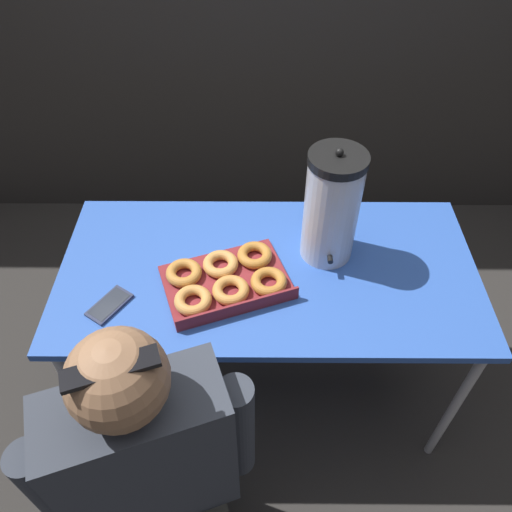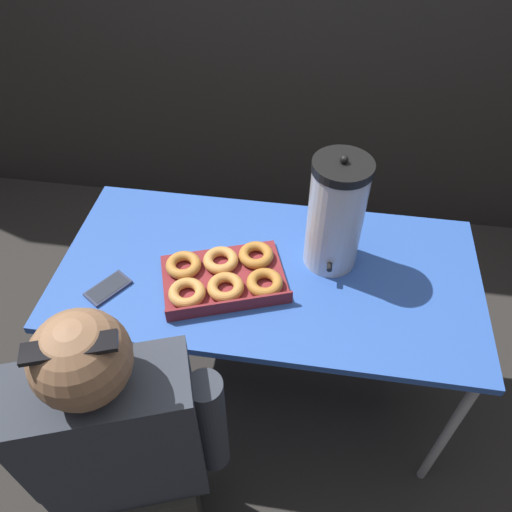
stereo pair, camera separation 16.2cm
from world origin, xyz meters
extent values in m
plane|color=#2D2B28|center=(0.00, 0.00, 0.00)|extent=(12.00, 12.00, 0.00)
cube|color=#2D56B2|center=(0.00, 0.00, 0.74)|extent=(1.39, 0.69, 0.03)
cylinder|color=#ADADB2|center=(-0.65, -0.30, 0.36)|extent=(0.03, 0.03, 0.72)
cylinder|color=#ADADB2|center=(0.65, -0.30, 0.36)|extent=(0.03, 0.03, 0.72)
cylinder|color=#ADADB2|center=(-0.65, 0.30, 0.36)|extent=(0.03, 0.03, 0.72)
cylinder|color=#ADADB2|center=(0.65, 0.30, 0.36)|extent=(0.03, 0.03, 0.72)
cube|color=maroon|center=(-0.14, -0.07, 0.76)|extent=(0.46, 0.39, 0.02)
cube|color=maroon|center=(-0.09, -0.19, 0.78)|extent=(0.37, 0.14, 0.04)
torus|color=#CE8C45|center=(-0.23, -0.16, 0.78)|extent=(0.12, 0.12, 0.03)
torus|color=#C9873F|center=(-0.12, -0.12, 0.78)|extent=(0.16, 0.16, 0.03)
torus|color=#BA7730|center=(0.00, -0.09, 0.78)|extent=(0.16, 0.16, 0.03)
torus|color=#BF7D35|center=(-0.27, -0.05, 0.78)|extent=(0.16, 0.16, 0.03)
torus|color=#D39049|center=(-0.16, -0.01, 0.78)|extent=(0.13, 0.13, 0.03)
torus|color=#B9772F|center=(-0.05, 0.03, 0.78)|extent=(0.15, 0.15, 0.03)
cylinder|color=silver|center=(0.20, 0.08, 0.93)|extent=(0.18, 0.18, 0.37)
cylinder|color=black|center=(0.20, 0.08, 1.13)|extent=(0.18, 0.18, 0.03)
sphere|color=black|center=(0.20, 0.08, 1.16)|extent=(0.02, 0.02, 0.02)
cylinder|color=black|center=(0.20, -0.01, 0.82)|extent=(0.02, 0.04, 0.02)
cube|color=#2D334C|center=(-0.50, -0.16, 0.76)|extent=(0.14, 0.16, 0.01)
cube|color=#2D333D|center=(-0.50, -0.16, 0.76)|extent=(0.12, 0.14, 0.00)
cube|color=#33332D|center=(-0.32, -0.61, 0.22)|extent=(0.40, 0.34, 0.45)
cube|color=#333842|center=(-0.32, -0.61, 0.71)|extent=(0.47, 0.32, 0.53)
sphere|color=#8E6647|center=(-0.32, -0.61, 1.09)|extent=(0.21, 0.21, 0.21)
cube|color=black|center=(-0.31, -0.63, 1.17)|extent=(0.19, 0.11, 0.01)
cylinder|color=#333842|center=(-0.09, -0.53, 0.69)|extent=(0.09, 0.09, 0.43)
cylinder|color=#333842|center=(-0.54, -0.69, 0.69)|extent=(0.09, 0.09, 0.43)
camera|label=1|loc=(-0.03, -1.12, 1.98)|focal=35.00mm
camera|label=2|loc=(0.13, -1.10, 1.98)|focal=35.00mm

